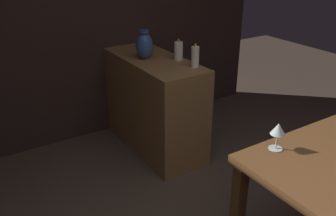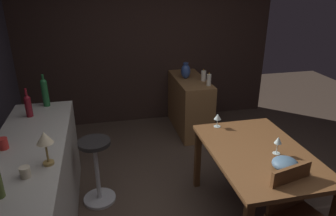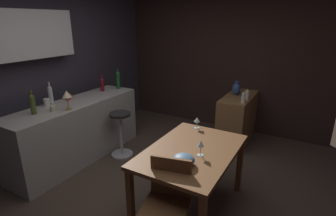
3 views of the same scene
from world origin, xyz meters
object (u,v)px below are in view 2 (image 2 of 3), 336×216
(cup_cream, at_px, (25,172))
(wine_glass_right, at_px, (218,117))
(bar_stool, at_px, (97,170))
(cup_red, at_px, (3,144))
(dining_table, at_px, (258,159))
(wine_glass_left, at_px, (278,141))
(wine_bottle_ruby, at_px, (28,105))
(pillar_candle_tall, at_px, (204,76))
(vase_ceramic_blue, at_px, (186,71))
(counter_lamp, at_px, (45,140))
(pillar_candle_short, at_px, (209,80))
(sideboard_cabinet, at_px, (189,104))
(fruit_bowl, at_px, (285,164))
(wine_bottle_green, at_px, (45,91))
(chair_near_window, at_px, (297,216))

(cup_cream, bearing_deg, wine_glass_right, -65.95)
(bar_stool, height_order, cup_red, cup_red)
(dining_table, height_order, wine_glass_left, wine_glass_left)
(dining_table, bearing_deg, cup_cream, 96.28)
(wine_bottle_ruby, relative_size, cup_cream, 2.74)
(pillar_candle_tall, bearing_deg, vase_ceramic_blue, 53.06)
(cup_cream, bearing_deg, wine_glass_left, -86.14)
(counter_lamp, height_order, pillar_candle_short, counter_lamp)
(pillar_candle_tall, xyz_separation_m, vase_ceramic_blue, (0.17, 0.22, 0.04))
(wine_glass_left, distance_m, cup_cream, 2.04)
(pillar_candle_tall, bearing_deg, bar_stool, 129.72)
(wine_glass_right, relative_size, wine_bottle_ruby, 0.49)
(sideboard_cabinet, height_order, cup_red, cup_red)
(fruit_bowl, bearing_deg, pillar_candle_short, -1.26)
(wine_bottle_green, bearing_deg, vase_ceramic_blue, -63.73)
(dining_table, bearing_deg, wine_glass_right, 18.87)
(chair_near_window, distance_m, wine_glass_left, 0.64)
(sideboard_cabinet, relative_size, pillar_candle_short, 5.94)
(bar_stool, bearing_deg, sideboard_cabinet, -43.97)
(pillar_candle_short, distance_m, vase_ceramic_blue, 0.45)
(sideboard_cabinet, bearing_deg, cup_cream, 140.47)
(counter_lamp, xyz_separation_m, pillar_candle_tall, (1.95, -1.87, -0.21))
(dining_table, height_order, counter_lamp, counter_lamp)
(chair_near_window, relative_size, fruit_bowl, 4.09)
(bar_stool, relative_size, cup_red, 6.37)
(wine_bottle_ruby, relative_size, pillar_candle_tall, 1.71)
(wine_glass_left, xyz_separation_m, fruit_bowl, (-0.24, 0.07, -0.07))
(dining_table, distance_m, vase_ceramic_blue, 2.06)
(cup_cream, xyz_separation_m, pillar_candle_short, (1.86, -2.00, -0.04))
(wine_bottle_ruby, bearing_deg, wine_glass_left, -113.54)
(fruit_bowl, bearing_deg, wine_bottle_green, 53.89)
(wine_bottle_green, distance_m, cup_cream, 1.36)
(fruit_bowl, bearing_deg, dining_table, 10.53)
(cup_cream, distance_m, counter_lamp, 0.25)
(sideboard_cabinet, height_order, pillar_candle_short, pillar_candle_short)
(fruit_bowl, bearing_deg, cup_cream, 86.96)
(wine_bottle_green, bearing_deg, chair_near_window, -131.16)
(wine_bottle_ruby, relative_size, cup_red, 2.66)
(fruit_bowl, relative_size, wine_bottle_ruby, 0.72)
(bar_stool, height_order, vase_ceramic_blue, vase_ceramic_blue)
(bar_stool, relative_size, wine_bottle_ruby, 2.39)
(wine_bottle_green, bearing_deg, wine_bottle_ruby, 153.71)
(wine_bottle_ruby, distance_m, cup_cream, 1.11)
(chair_near_window, relative_size, cup_red, 7.84)
(dining_table, bearing_deg, chair_near_window, -176.49)
(bar_stool, bearing_deg, vase_ceramic_blue, -42.49)
(bar_stool, xyz_separation_m, wine_bottle_ruby, (0.31, 0.61, 0.65))
(wine_bottle_ruby, xyz_separation_m, cup_cream, (-1.09, -0.16, -0.08))
(pillar_candle_short, bearing_deg, wine_glass_right, 165.06)
(cup_cream, bearing_deg, pillar_candle_tall, -43.93)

